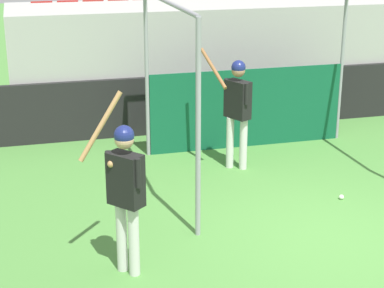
# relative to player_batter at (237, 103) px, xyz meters

# --- Properties ---
(ground_plane) EXTENTS (60.00, 60.00, 0.00)m
(ground_plane) POSITION_rel_player_batter_xyz_m (0.40, -2.85, -1.16)
(ground_plane) COLOR #477F38
(outfield_wall) EXTENTS (24.00, 0.12, 1.17)m
(outfield_wall) POSITION_rel_player_batter_xyz_m (0.40, 2.26, -0.57)
(outfield_wall) COLOR black
(outfield_wall) RESTS_ON ground
(bleacher_section) EXTENTS (8.15, 2.40, 2.45)m
(bleacher_section) POSITION_rel_player_batter_xyz_m (0.40, 3.52, 0.06)
(bleacher_section) COLOR #9E9E99
(bleacher_section) RESTS_ON ground
(batting_cage) EXTENTS (3.86, 3.41, 2.96)m
(batting_cage) POSITION_rel_player_batter_xyz_m (0.58, 0.53, 0.08)
(batting_cage) COLOR gray
(batting_cage) RESTS_ON ground
(player_batter) EXTENTS (0.73, 0.77, 2.04)m
(player_batter) POSITION_rel_player_batter_xyz_m (0.00, 0.00, 0.00)
(player_batter) COLOR silver
(player_batter) RESTS_ON ground
(player_waiting) EXTENTS (0.73, 0.64, 2.17)m
(player_waiting) POSITION_rel_player_batter_xyz_m (-2.40, -3.01, -0.02)
(player_waiting) COLOR silver
(player_waiting) RESTS_ON ground
(baseball) EXTENTS (0.07, 0.07, 0.07)m
(baseball) POSITION_rel_player_batter_xyz_m (1.13, -1.71, -1.12)
(baseball) COLOR white
(baseball) RESTS_ON ground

